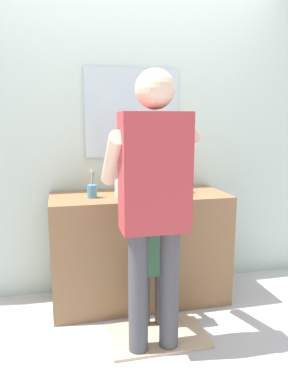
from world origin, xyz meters
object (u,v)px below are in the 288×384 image
(toothbrush_cup, at_px, (92,190))
(child_toddler, at_px, (152,256))
(soap_bottle, at_px, (184,184))
(adult_parent, at_px, (154,190))

(toothbrush_cup, distance_m, child_toddler, 0.65)
(soap_bottle, bearing_deg, toothbrush_cup, -176.99)
(soap_bottle, bearing_deg, adult_parent, -122.44)
(soap_bottle, height_order, child_toddler, soap_bottle)
(soap_bottle, bearing_deg, child_toddler, -131.62)
(soap_bottle, xyz_separation_m, adult_parent, (-0.42, -0.66, 0.09))
(toothbrush_cup, bearing_deg, adult_parent, -64.00)
(soap_bottle, relative_size, child_toddler, 0.19)
(toothbrush_cup, relative_size, soap_bottle, 1.25)
(toothbrush_cup, bearing_deg, child_toddler, -45.25)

